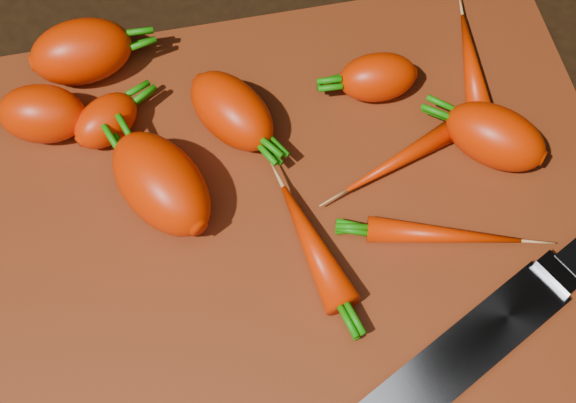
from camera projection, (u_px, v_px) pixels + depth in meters
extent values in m
cube|color=black|center=(291.00, 235.00, 0.61)|extent=(2.00, 2.00, 0.01)
cube|color=#65240B|center=(291.00, 228.00, 0.60)|extent=(0.50, 0.40, 0.01)
ellipsoid|color=red|center=(82.00, 52.00, 0.63)|extent=(0.08, 0.06, 0.05)
ellipsoid|color=red|center=(42.00, 114.00, 0.61)|extent=(0.08, 0.06, 0.05)
ellipsoid|color=red|center=(232.00, 111.00, 0.61)|extent=(0.08, 0.09, 0.05)
ellipsoid|color=red|center=(161.00, 183.00, 0.57)|extent=(0.09, 0.11, 0.06)
ellipsoid|color=red|center=(378.00, 77.00, 0.63)|extent=(0.06, 0.04, 0.04)
ellipsoid|color=red|center=(106.00, 121.00, 0.61)|extent=(0.06, 0.06, 0.04)
ellipsoid|color=red|center=(495.00, 136.00, 0.60)|extent=(0.09, 0.09, 0.05)
ellipsoid|color=red|center=(471.00, 63.00, 0.65)|extent=(0.04, 0.10, 0.02)
ellipsoid|color=red|center=(444.00, 235.00, 0.58)|extent=(0.11, 0.05, 0.02)
ellipsoid|color=red|center=(312.00, 244.00, 0.57)|extent=(0.05, 0.10, 0.03)
ellipsoid|color=red|center=(406.00, 156.00, 0.61)|extent=(0.11, 0.06, 0.02)
cube|color=gray|center=(450.00, 365.00, 0.53)|extent=(0.03, 0.03, 0.02)
cube|color=black|center=(518.00, 308.00, 0.55)|extent=(0.12, 0.07, 0.02)
cylinder|color=#B2B2B7|center=(503.00, 319.00, 0.54)|extent=(0.01, 0.01, 0.00)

